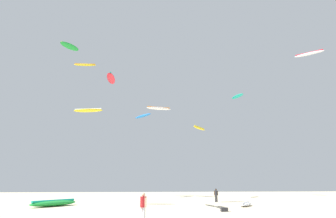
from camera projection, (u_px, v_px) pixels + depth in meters
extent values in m
cylinder|color=silver|center=(142.00, 214.00, 17.98)|extent=(0.16, 0.16, 0.84)
cylinder|color=silver|center=(144.00, 215.00, 17.84)|extent=(0.16, 0.16, 0.84)
cylinder|color=#B21E23|center=(143.00, 202.00, 18.09)|extent=(0.39, 0.39, 0.63)
cylinder|color=beige|center=(141.00, 202.00, 18.25)|extent=(0.11, 0.11, 0.58)
cylinder|color=beige|center=(146.00, 202.00, 17.92)|extent=(0.11, 0.11, 0.58)
sphere|color=beige|center=(143.00, 194.00, 18.19)|extent=(0.23, 0.23, 0.23)
cylinder|color=#2D2D33|center=(216.00, 199.00, 35.26)|extent=(0.14, 0.14, 0.77)
cylinder|color=#2D2D33|center=(217.00, 199.00, 35.30)|extent=(0.14, 0.14, 0.77)
cylinder|color=#2D2D33|center=(216.00, 193.00, 35.44)|extent=(0.35, 0.35, 0.57)
cylinder|color=brown|center=(214.00, 193.00, 35.39)|extent=(0.10, 0.10, 0.53)
cylinder|color=brown|center=(218.00, 193.00, 35.48)|extent=(0.10, 0.10, 0.53)
sphere|color=brown|center=(216.00, 190.00, 35.53)|extent=(0.21, 0.21, 0.21)
ellipsoid|color=green|center=(54.00, 203.00, 29.08)|extent=(4.36, 5.17, 0.55)
cylinder|color=#19B29E|center=(54.00, 201.00, 29.14)|extent=(3.10, 4.08, 0.23)
ellipsoid|color=white|center=(246.00, 204.00, 29.35)|extent=(2.46, 3.33, 0.33)
cylinder|color=white|center=(245.00, 203.00, 29.38)|extent=(1.65, 2.71, 0.15)
cube|color=#2D2D33|center=(224.00, 210.00, 23.96)|extent=(0.56, 0.36, 0.32)
ellipsoid|color=yellow|center=(85.00, 65.00, 55.89)|extent=(4.19, 1.33, 0.73)
cylinder|color=orange|center=(85.00, 64.00, 55.93)|extent=(3.83, 0.27, 0.18)
ellipsoid|color=white|center=(309.00, 54.00, 39.70)|extent=(3.57, 3.27, 0.78)
cylinder|color=red|center=(309.00, 53.00, 39.74)|extent=(2.73, 2.36, 0.16)
ellipsoid|color=yellow|center=(199.00, 128.00, 48.22)|extent=(3.09, 3.67, 0.67)
cylinder|color=yellow|center=(199.00, 127.00, 48.26)|extent=(2.15, 2.87, 0.16)
ellipsoid|color=white|center=(159.00, 108.00, 37.18)|extent=(3.27, 1.56, 0.37)
cylinder|color=orange|center=(159.00, 107.00, 37.21)|extent=(2.86, 0.76, 0.14)
ellipsoid|color=#19B29E|center=(237.00, 96.00, 56.07)|extent=(1.90, 3.76, 0.45)
ellipsoid|color=green|center=(70.00, 46.00, 51.28)|extent=(3.22, 3.64, 0.94)
cylinder|color=yellow|center=(70.00, 45.00, 51.32)|extent=(2.32, 2.83, 0.17)
ellipsoid|color=blue|center=(143.00, 116.00, 50.59)|extent=(3.54, 4.40, 0.78)
ellipsoid|color=yellow|center=(88.00, 110.00, 33.22)|extent=(3.49, 1.61, 0.35)
cylinder|color=white|center=(88.00, 109.00, 33.26)|extent=(3.07, 0.77, 0.15)
ellipsoid|color=red|center=(111.00, 79.00, 31.45)|extent=(1.18, 3.34, 0.65)
cylinder|color=#19B29E|center=(111.00, 77.00, 31.48)|extent=(0.33, 3.03, 0.14)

